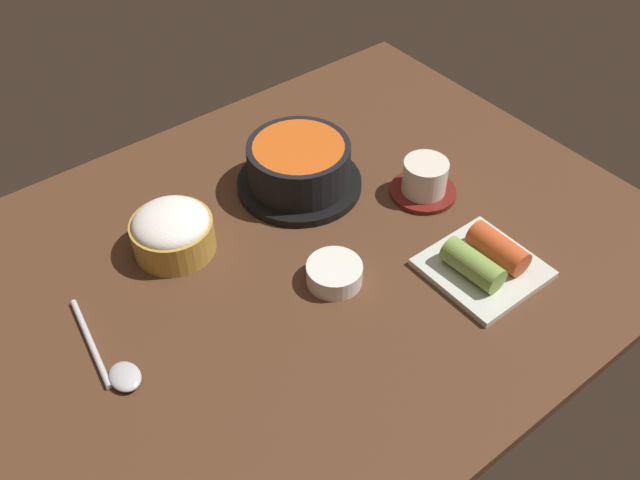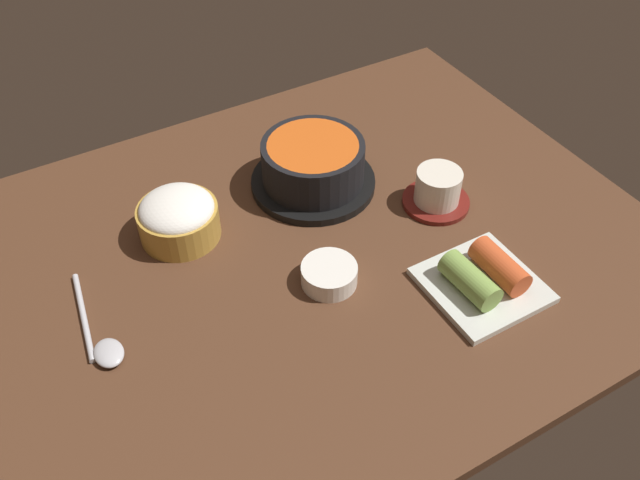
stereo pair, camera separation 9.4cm
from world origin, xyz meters
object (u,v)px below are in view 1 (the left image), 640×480
(stone_pot, at_px, (299,167))
(tea_cup_with_saucer, at_px, (424,180))
(rice_bowl, at_px, (172,231))
(kimchi_plate, at_px, (484,262))
(spoon, at_px, (114,365))
(banchan_cup_center, at_px, (334,273))

(stone_pot, height_order, tea_cup_with_saucer, stone_pot)
(stone_pot, xyz_separation_m, tea_cup_with_saucer, (0.14, -0.13, -0.01))
(stone_pot, relative_size, tea_cup_with_saucer, 1.90)
(stone_pot, xyz_separation_m, rice_bowl, (-0.22, -0.00, -0.00))
(kimchi_plate, relative_size, spoon, 0.82)
(rice_bowl, bearing_deg, stone_pot, 0.34)
(stone_pot, distance_m, rice_bowl, 0.22)
(rice_bowl, relative_size, kimchi_plate, 0.80)
(kimchi_plate, xyz_separation_m, spoon, (-0.47, 0.16, -0.01))
(rice_bowl, height_order, spoon, rice_bowl)
(stone_pot, relative_size, banchan_cup_center, 2.54)
(rice_bowl, distance_m, banchan_cup_center, 0.23)
(rice_bowl, relative_size, tea_cup_with_saucer, 1.13)
(rice_bowl, bearing_deg, tea_cup_with_saucer, -19.80)
(rice_bowl, relative_size, banchan_cup_center, 1.51)
(banchan_cup_center, height_order, spoon, banchan_cup_center)
(stone_pot, height_order, spoon, stone_pot)
(tea_cup_with_saucer, bearing_deg, banchan_cup_center, -165.53)
(banchan_cup_center, relative_size, spoon, 0.44)
(banchan_cup_center, bearing_deg, tea_cup_with_saucer, 14.47)
(tea_cup_with_saucer, relative_size, banchan_cup_center, 1.34)
(banchan_cup_center, bearing_deg, stone_pot, 66.45)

